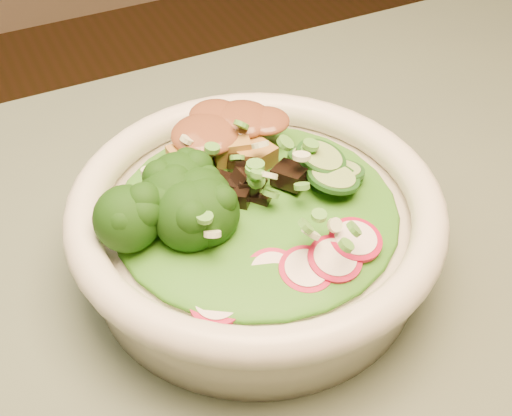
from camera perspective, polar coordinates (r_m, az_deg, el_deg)
name	(u,v)px	position (r m, az deg, el deg)	size (l,w,h in m)	color
salad_bowl	(256,228)	(0.52, 0.00, -1.61)	(0.27, 0.27, 0.07)	white
lettuce_bed	(256,207)	(0.51, 0.00, 0.08)	(0.20, 0.20, 0.02)	#286B16
broccoli_florets	(172,218)	(0.48, -6.74, -0.77)	(0.08, 0.07, 0.04)	black
radish_slices	(303,265)	(0.46, 3.77, -4.54)	(0.11, 0.04, 0.02)	#A50C31
cucumber_slices	(339,171)	(0.52, 6.62, 2.98)	(0.07, 0.07, 0.04)	#A9CC71
mushroom_heap	(249,182)	(0.51, -0.57, 2.11)	(0.07, 0.07, 0.04)	black
tofu_cubes	(224,143)	(0.54, -2.62, 5.19)	(0.09, 0.06, 0.04)	#A57337
peanut_sauce	(223,129)	(0.54, -2.66, 6.30)	(0.07, 0.06, 0.02)	brown
scallion_garnish	(256,181)	(0.49, 0.00, 2.16)	(0.19, 0.19, 0.02)	#519D37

